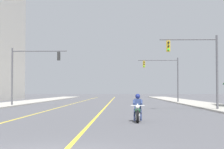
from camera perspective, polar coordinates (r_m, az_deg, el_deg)
lane_stripe_center at (r=54.81m, az=-0.35°, el=-4.07°), size 0.16×100.00×0.01m
lane_stripe_left at (r=55.11m, az=-5.01°, el=-4.05°), size 0.16×100.00×0.01m
sidewalk_kerb_right at (r=50.68m, az=12.00°, el=-4.08°), size 4.40×110.00×0.14m
sidewalk_kerb_left at (r=51.44m, az=-13.40°, el=-4.04°), size 4.40×110.00×0.14m
motorcycle_with_rider at (r=20.69m, az=3.72°, el=-5.21°), size 0.70×2.19×1.46m
traffic_signal_near_right at (r=33.27m, az=12.62°, el=1.95°), size 4.77×0.37×6.20m
traffic_signal_near_left at (r=42.95m, az=-11.95°, el=1.07°), size 5.96×0.37×6.20m
traffic_signal_mid_right at (r=54.93m, az=7.80°, el=0.27°), size 5.57×0.42×6.20m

